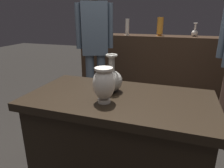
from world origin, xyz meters
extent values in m
cube|color=black|center=(0.00, 0.00, 0.38)|extent=(1.10, 0.59, 0.75)
cube|color=black|center=(0.00, 0.00, 0.78)|extent=(1.20, 0.64, 0.05)
cube|color=#382619|center=(0.00, 2.20, 0.47)|extent=(2.60, 0.40, 0.95)
cube|color=#382619|center=(0.00, 2.20, 0.97)|extent=(2.60, 0.40, 0.04)
cylinder|color=silver|center=(-0.06, -0.12, 0.81)|extent=(0.08, 0.08, 0.02)
ellipsoid|color=silver|center=(-0.06, -0.12, 0.92)|extent=(0.13, 0.13, 0.19)
cylinder|color=silver|center=(-0.06, -0.12, 1.01)|extent=(0.11, 0.11, 0.01)
sphere|color=gray|center=(-0.08, 0.07, 0.87)|extent=(0.15, 0.15, 0.15)
cylinder|color=gray|center=(-0.08, 0.07, 0.99)|extent=(0.04, 0.04, 0.11)
torus|color=gray|center=(-0.08, 0.07, 1.05)|extent=(0.08, 0.08, 0.02)
sphere|color=silver|center=(0.52, 2.25, 1.04)|extent=(0.09, 0.09, 0.09)
cylinder|color=silver|center=(0.52, 2.25, 1.13)|extent=(0.03, 0.03, 0.11)
torus|color=silver|center=(0.52, 2.25, 1.18)|extent=(0.06, 0.06, 0.01)
cone|color=orange|center=(0.00, 2.22, 1.00)|extent=(0.11, 0.11, 0.02)
cylinder|color=orange|center=(0.00, 2.22, 1.14)|extent=(0.10, 0.10, 0.26)
cone|color=silver|center=(-0.52, 2.17, 1.00)|extent=(0.09, 0.09, 0.02)
cylinder|color=silver|center=(-0.52, 2.17, 1.13)|extent=(0.06, 0.06, 0.24)
cylinder|color=slate|center=(-0.64, 1.28, 0.41)|extent=(0.11, 0.11, 0.81)
cylinder|color=slate|center=(-0.77, 1.22, 0.41)|extent=(0.11, 0.11, 0.81)
cube|color=slate|center=(-0.70, 1.25, 1.14)|extent=(0.37, 0.30, 0.64)
cylinder|color=slate|center=(-0.52, 1.33, 1.17)|extent=(0.07, 0.07, 0.55)
cylinder|color=slate|center=(-0.89, 1.16, 1.17)|extent=(0.07, 0.07, 0.55)
cylinder|color=slate|center=(0.74, 1.17, 1.15)|extent=(0.07, 0.07, 0.54)
camera|label=1|loc=(0.35, -1.17, 1.30)|focal=32.57mm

